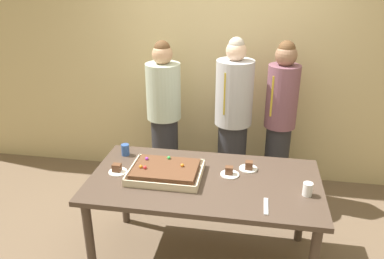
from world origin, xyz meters
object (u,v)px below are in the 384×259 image
Objects in this scene: sheet_cake at (166,172)px; drink_cup_middle at (125,150)px; party_table at (204,189)px; cake_server_utensil at (266,206)px; plated_slice_far_left at (117,170)px; person_serving_front at (280,119)px; plated_slice_near_left at (249,167)px; drink_cup_nearest at (308,189)px; person_green_shirt_behind at (164,116)px; plated_slice_near_right at (229,173)px; person_striped_tie_right at (233,120)px.

drink_cup_middle is (-0.43, 0.30, 0.01)m from sheet_cake.
cake_server_utensil is at bearing -32.34° from party_table.
plated_slice_far_left reaches higher than party_table.
person_serving_front is (0.14, 1.44, 0.10)m from cake_server_utensil.
plated_slice_near_left is 0.97m from person_serving_front.
person_serving_front is (-0.15, 1.24, 0.05)m from drink_cup_nearest.
person_green_shirt_behind is (-1.06, 1.42, 0.06)m from cake_server_utensil.
drink_cup_nearest is (1.08, -0.10, 0.01)m from sheet_cake.
party_table is at bearing 13.64° from person_green_shirt_behind.
plated_slice_far_left is 0.31m from drink_cup_middle.
plated_slice_far_left is at bearing -173.01° from plated_slice_near_right.
plated_slice_near_right is at bearing -12.15° from drink_cup_middle.
drink_cup_nearest is (0.77, -0.10, 0.14)m from party_table.
person_striped_tie_right is (-0.33, 1.35, 0.09)m from cake_server_utensil.
cake_server_utensil is at bearing -145.75° from drink_cup_nearest.
sheet_cake is 2.84× the size of cake_server_utensil.
sheet_cake is 0.53m from drink_cup_middle.
sheet_cake is 1.16m from person_green_shirt_behind.
person_striped_tie_right is at bearing 118.45° from drink_cup_nearest.
drink_cup_nearest is (0.58, -0.20, 0.03)m from plated_slice_near_right.
person_serving_front is at bearing 51.12° from sheet_cake.
drink_cup_middle is 1.60m from person_serving_front.
drink_cup_middle is at bearing 145.08° from sheet_cake.
drink_cup_middle reaches higher than plated_slice_far_left.
person_serving_front is (0.92, 1.14, 0.06)m from sheet_cake.
sheet_cake is 0.40m from plated_slice_far_left.
person_green_shirt_behind is (-0.59, 1.12, 0.15)m from party_table.
person_serving_front reaches higher than drink_cup_nearest.
plated_slice_near_right is 0.95m from person_striped_tie_right.
person_serving_front is at bearing 41.09° from plated_slice_far_left.
drink_cup_middle reaches higher than cake_server_utensil.
sheet_cake is 0.33× the size of person_striped_tie_right.
plated_slice_near_left is 0.54m from drink_cup_nearest.
plated_slice_near_left is 0.53m from cake_server_utensil.
sheet_cake is at bearing -0.02° from person_serving_front.
drink_cup_nearest is at bearing -5.12° from sheet_cake.
plated_slice_near_left is 1.06m from plated_slice_far_left.
party_table is at bearing 15.43° from person_striped_tie_right.
person_serving_front is (0.28, 0.93, 0.08)m from plated_slice_near_left.
sheet_cake is at bearing -0.02° from person_green_shirt_behind.
cake_server_utensil is (1.22, -0.60, -0.05)m from drink_cup_middle.
plated_slice_near_right is 0.90m from plated_slice_far_left.
party_table is 0.33m from sheet_cake.
plated_slice_near_left is at bearing -4.48° from drink_cup_middle.
person_green_shirt_behind is (-0.93, 0.91, 0.04)m from plated_slice_near_left.
person_serving_front reaches higher than cake_server_utensil.
party_table is 12.01× the size of plated_slice_far_left.
drink_cup_middle is at bearing 167.85° from plated_slice_near_right.
plated_slice_near_right is at bearing 161.03° from drink_cup_nearest.
person_green_shirt_behind is at bearing -72.57° from person_striped_tie_right.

